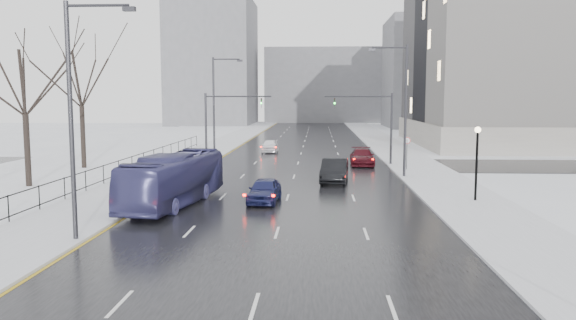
% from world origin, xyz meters
% --- Properties ---
extents(road, '(16.00, 150.00, 0.04)m').
position_xyz_m(road, '(0.00, 60.00, 0.02)').
color(road, black).
rests_on(road, ground).
extents(cross_road, '(130.00, 10.00, 0.04)m').
position_xyz_m(cross_road, '(0.00, 48.00, 0.02)').
color(cross_road, black).
rests_on(cross_road, ground).
extents(sidewalk_left, '(5.00, 150.00, 0.16)m').
position_xyz_m(sidewalk_left, '(-10.50, 60.00, 0.08)').
color(sidewalk_left, silver).
rests_on(sidewalk_left, ground).
extents(sidewalk_right, '(5.00, 150.00, 0.16)m').
position_xyz_m(sidewalk_right, '(10.50, 60.00, 0.08)').
color(sidewalk_right, silver).
rests_on(sidewalk_right, ground).
extents(park_strip, '(14.00, 150.00, 0.12)m').
position_xyz_m(park_strip, '(-20.00, 60.00, 0.06)').
color(park_strip, white).
rests_on(park_strip, ground).
extents(tree_park_d, '(8.75, 8.75, 12.50)m').
position_xyz_m(tree_park_d, '(-17.80, 34.00, 0.00)').
color(tree_park_d, black).
rests_on(tree_park_d, ground).
extents(tree_park_e, '(9.45, 9.45, 13.50)m').
position_xyz_m(tree_park_e, '(-18.20, 44.00, 0.00)').
color(tree_park_e, black).
rests_on(tree_park_e, ground).
extents(iron_fence, '(0.06, 70.00, 1.30)m').
position_xyz_m(iron_fence, '(-13.00, 30.00, 0.91)').
color(iron_fence, black).
rests_on(iron_fence, sidewalk_left).
extents(streetlight_r_mid, '(2.95, 0.25, 10.00)m').
position_xyz_m(streetlight_r_mid, '(8.17, 40.00, 5.62)').
color(streetlight_r_mid, '#2D2D33').
rests_on(streetlight_r_mid, ground).
extents(streetlight_l_near, '(2.95, 0.25, 10.00)m').
position_xyz_m(streetlight_l_near, '(-8.17, 20.00, 5.62)').
color(streetlight_l_near, '#2D2D33').
rests_on(streetlight_l_near, ground).
extents(streetlight_l_far, '(2.95, 0.25, 10.00)m').
position_xyz_m(streetlight_l_far, '(-8.17, 52.00, 5.62)').
color(streetlight_l_far, '#2D2D33').
rests_on(streetlight_l_far, ground).
extents(lamppost_r_mid, '(0.36, 0.36, 4.28)m').
position_xyz_m(lamppost_r_mid, '(11.00, 30.00, 2.94)').
color(lamppost_r_mid, black).
rests_on(lamppost_r_mid, sidewalk_right).
extents(mast_signal_right, '(6.10, 0.33, 6.50)m').
position_xyz_m(mast_signal_right, '(7.33, 48.00, 4.11)').
color(mast_signal_right, '#2D2D33').
rests_on(mast_signal_right, ground).
extents(mast_signal_left, '(6.10, 0.33, 6.50)m').
position_xyz_m(mast_signal_left, '(-7.33, 48.00, 4.11)').
color(mast_signal_left, '#2D2D33').
rests_on(mast_signal_left, ground).
extents(no_uturn_sign, '(0.60, 0.06, 2.70)m').
position_xyz_m(no_uturn_sign, '(9.20, 44.00, 2.30)').
color(no_uturn_sign, '#2D2D33').
rests_on(no_uturn_sign, sidewalk_right).
extents(bldg_far_right, '(24.00, 20.00, 22.00)m').
position_xyz_m(bldg_far_right, '(28.00, 115.00, 11.00)').
color(bldg_far_right, slate).
rests_on(bldg_far_right, ground).
extents(bldg_far_left, '(18.00, 22.00, 28.00)m').
position_xyz_m(bldg_far_left, '(-22.00, 125.00, 14.00)').
color(bldg_far_left, slate).
rests_on(bldg_far_left, ground).
extents(bldg_far_center, '(30.00, 18.00, 18.00)m').
position_xyz_m(bldg_far_center, '(4.00, 140.00, 9.00)').
color(bldg_far_center, slate).
rests_on(bldg_far_center, ground).
extents(bus, '(3.86, 10.72, 2.92)m').
position_xyz_m(bus, '(-6.30, 28.34, 1.50)').
color(bus, '#3C3B73').
rests_on(bus, road).
extents(sedan_center_near, '(1.93, 4.24, 1.41)m').
position_xyz_m(sedan_center_near, '(-1.26, 29.32, 0.75)').
color(sedan_center_near, '#191E4D').
rests_on(sedan_center_near, road).
extents(sedan_right_near, '(2.24, 5.25, 1.68)m').
position_xyz_m(sedan_right_near, '(3.03, 37.26, 0.88)').
color(sedan_right_near, black).
rests_on(sedan_right_near, road).
extents(sedan_right_far, '(2.22, 5.20, 1.49)m').
position_xyz_m(sedan_right_far, '(5.82, 47.78, 0.79)').
color(sedan_right_far, '#3F0A13').
rests_on(sedan_right_far, road).
extents(sedan_center_far, '(1.71, 4.25, 1.45)m').
position_xyz_m(sedan_center_far, '(-3.50, 59.24, 0.76)').
color(sedan_center_far, white).
rests_on(sedan_center_far, road).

